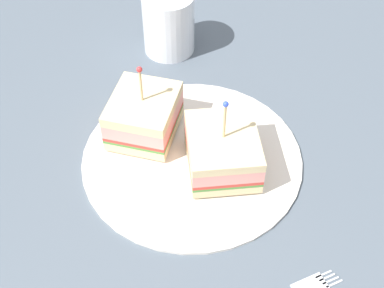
# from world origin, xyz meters

# --- Properties ---
(ground_plane) EXTENTS (0.99, 0.99, 0.02)m
(ground_plane) POSITION_xyz_m (0.00, 0.00, -0.01)
(ground_plane) COLOR #4C5660
(plate) EXTENTS (0.28, 0.28, 0.01)m
(plate) POSITION_xyz_m (0.00, 0.00, 0.00)
(plate) COLOR silver
(plate) RESTS_ON ground_plane
(sandwich_half_front) EXTENTS (0.13, 0.12, 0.11)m
(sandwich_half_front) POSITION_xyz_m (0.04, 0.02, 0.03)
(sandwich_half_front) COLOR beige
(sandwich_half_front) RESTS_ON plate
(sandwich_half_back) EXTENTS (0.12, 0.12, 0.11)m
(sandwich_half_back) POSITION_xyz_m (-0.07, -0.02, 0.04)
(sandwich_half_back) COLOR beige
(sandwich_half_back) RESTS_ON plate
(drink_glass) EXTENTS (0.08, 0.08, 0.09)m
(drink_glass) POSITION_xyz_m (-0.19, 0.12, 0.04)
(drink_glass) COLOR silver
(drink_glass) RESTS_ON ground_plane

